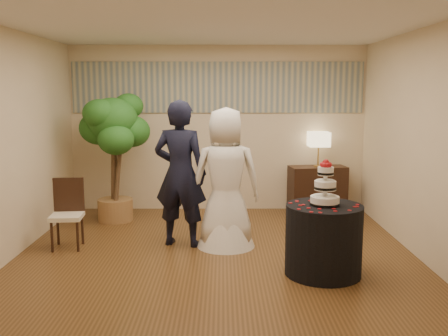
{
  "coord_description": "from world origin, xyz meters",
  "views": [
    {
      "loc": [
        0.08,
        -6.02,
        2.06
      ],
      "look_at": [
        0.1,
        0.4,
        1.05
      ],
      "focal_mm": 40.0,
      "sensor_mm": 36.0,
      "label": 1
    }
  ],
  "objects_px": {
    "groom": "(180,174)",
    "table_lamp": "(318,149)",
    "console": "(317,189)",
    "wedding_cake": "(325,182)",
    "bride": "(226,178)",
    "ficus_tree": "(114,157)",
    "side_chair": "(67,214)",
    "cake_table": "(323,240)"
  },
  "relations": [
    {
      "from": "wedding_cake",
      "to": "console",
      "type": "bearing_deg",
      "value": 80.69
    },
    {
      "from": "side_chair",
      "to": "cake_table",
      "type": "bearing_deg",
      "value": -21.53
    },
    {
      "from": "bride",
      "to": "wedding_cake",
      "type": "xyz_separation_m",
      "value": [
        1.09,
        -1.03,
        0.13
      ]
    },
    {
      "from": "bride",
      "to": "console",
      "type": "distance_m",
      "value": 2.5
    },
    {
      "from": "bride",
      "to": "table_lamp",
      "type": "relative_size",
      "value": 3.18
    },
    {
      "from": "groom",
      "to": "ficus_tree",
      "type": "height_order",
      "value": "ficus_tree"
    },
    {
      "from": "ficus_tree",
      "to": "bride",
      "type": "bearing_deg",
      "value": -36.82
    },
    {
      "from": "table_lamp",
      "to": "side_chair",
      "type": "relative_size",
      "value": 0.64
    },
    {
      "from": "cake_table",
      "to": "table_lamp",
      "type": "xyz_separation_m",
      "value": [
        0.48,
        2.91,
        0.68
      ]
    },
    {
      "from": "bride",
      "to": "wedding_cake",
      "type": "height_order",
      "value": "bride"
    },
    {
      "from": "cake_table",
      "to": "table_lamp",
      "type": "relative_size",
      "value": 1.47
    },
    {
      "from": "groom",
      "to": "table_lamp",
      "type": "height_order",
      "value": "groom"
    },
    {
      "from": "groom",
      "to": "bride",
      "type": "bearing_deg",
      "value": -172.39
    },
    {
      "from": "bride",
      "to": "cake_table",
      "type": "xyz_separation_m",
      "value": [
        1.09,
        -1.03,
        -0.52
      ]
    },
    {
      "from": "bride",
      "to": "ficus_tree",
      "type": "relative_size",
      "value": 0.9
    },
    {
      "from": "bride",
      "to": "side_chair",
      "type": "relative_size",
      "value": 2.03
    },
    {
      "from": "console",
      "to": "side_chair",
      "type": "height_order",
      "value": "side_chair"
    },
    {
      "from": "groom",
      "to": "side_chair",
      "type": "distance_m",
      "value": 1.57
    },
    {
      "from": "groom",
      "to": "wedding_cake",
      "type": "distance_m",
      "value": 2.01
    },
    {
      "from": "groom",
      "to": "wedding_cake",
      "type": "height_order",
      "value": "groom"
    },
    {
      "from": "table_lamp",
      "to": "wedding_cake",
      "type": "bearing_deg",
      "value": -99.31
    },
    {
      "from": "table_lamp",
      "to": "side_chair",
      "type": "height_order",
      "value": "table_lamp"
    },
    {
      "from": "bride",
      "to": "ficus_tree",
      "type": "distance_m",
      "value": 2.18
    },
    {
      "from": "cake_table",
      "to": "ficus_tree",
      "type": "bearing_deg",
      "value": 140.44
    },
    {
      "from": "wedding_cake",
      "to": "ficus_tree",
      "type": "height_order",
      "value": "ficus_tree"
    },
    {
      "from": "cake_table",
      "to": "console",
      "type": "bearing_deg",
      "value": 80.69
    },
    {
      "from": "console",
      "to": "wedding_cake",
      "type": "bearing_deg",
      "value": -108.54
    },
    {
      "from": "bride",
      "to": "groom",
      "type": "bearing_deg",
      "value": -8.5
    },
    {
      "from": "wedding_cake",
      "to": "side_chair",
      "type": "height_order",
      "value": "wedding_cake"
    },
    {
      "from": "wedding_cake",
      "to": "side_chair",
      "type": "xyz_separation_m",
      "value": [
        -3.16,
        0.95,
        -0.6
      ]
    },
    {
      "from": "table_lamp",
      "to": "groom",
      "type": "bearing_deg",
      "value": -139.89
    },
    {
      "from": "wedding_cake",
      "to": "table_lamp",
      "type": "height_order",
      "value": "table_lamp"
    },
    {
      "from": "table_lamp",
      "to": "ficus_tree",
      "type": "bearing_deg",
      "value": -170.21
    },
    {
      "from": "wedding_cake",
      "to": "table_lamp",
      "type": "xyz_separation_m",
      "value": [
        0.48,
        2.91,
        0.02
      ]
    },
    {
      "from": "groom",
      "to": "console",
      "type": "xyz_separation_m",
      "value": [
        2.16,
        1.82,
        -0.58
      ]
    },
    {
      "from": "console",
      "to": "table_lamp",
      "type": "bearing_deg",
      "value": 0.0
    },
    {
      "from": "table_lamp",
      "to": "side_chair",
      "type": "distance_m",
      "value": 4.18
    },
    {
      "from": "bride",
      "to": "console",
      "type": "height_order",
      "value": "bride"
    },
    {
      "from": "bride",
      "to": "cake_table",
      "type": "bearing_deg",
      "value": 133.19
    },
    {
      "from": "side_chair",
      "to": "ficus_tree",
      "type": "bearing_deg",
      "value": 71.75
    },
    {
      "from": "side_chair",
      "to": "wedding_cake",
      "type": "bearing_deg",
      "value": -21.53
    },
    {
      "from": "wedding_cake",
      "to": "console",
      "type": "height_order",
      "value": "wedding_cake"
    }
  ]
}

